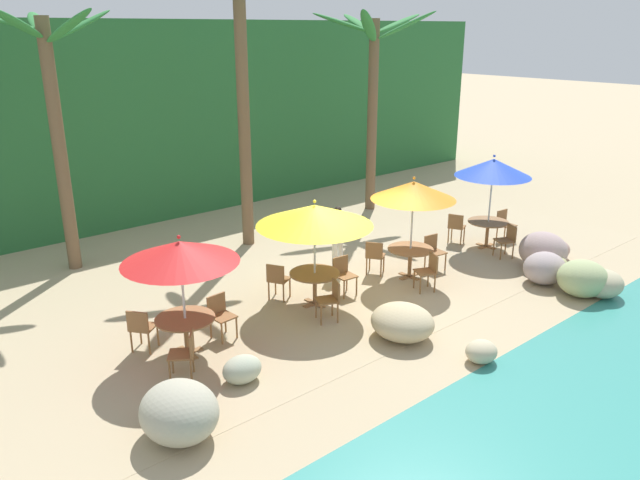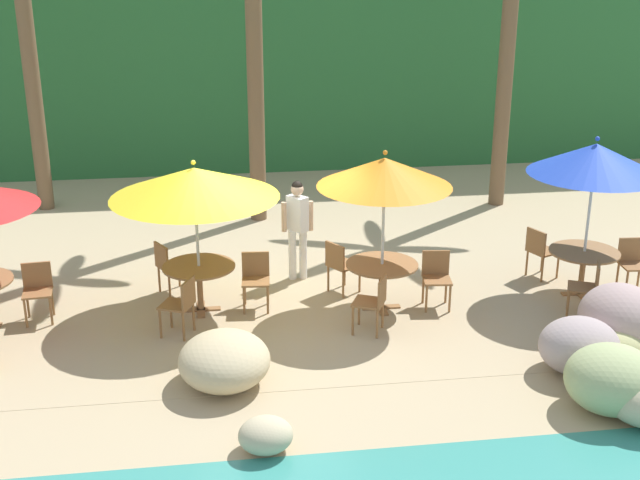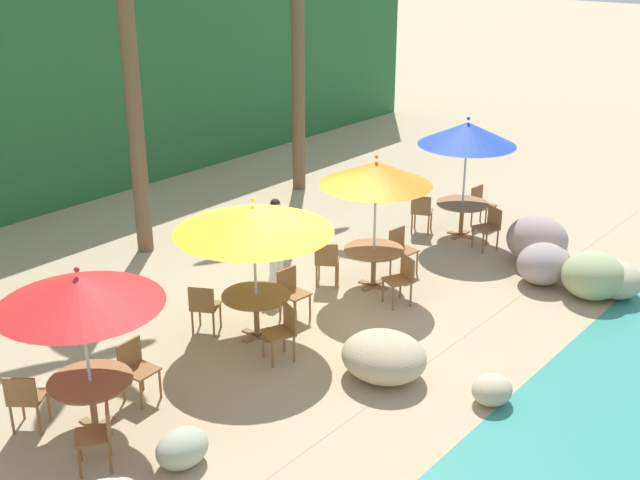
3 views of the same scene
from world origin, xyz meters
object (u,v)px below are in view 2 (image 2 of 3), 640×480
umbrella_orange (385,172)px  chair_yellow_inland (168,264)px  chair_yellow_seaward (256,276)px  chair_orange_inland (340,263)px  umbrella_yellow (194,183)px  dining_table_yellow (199,273)px  chair_blue_seaward (633,261)px  chair_blue_inland (540,249)px  palm_tree_third (511,2)px  chair_blue_left (589,285)px  palm_tree_nearest (24,11)px  chair_orange_seaward (436,275)px  chair_red_seaward (38,287)px  chair_yellow_left (182,303)px  chair_orange_left (374,300)px  dining_table_blue (584,258)px  waiter_in_white (297,223)px  dining_table_orange (382,271)px  umbrella_blue (595,159)px

umbrella_orange → chair_yellow_inland: bearing=162.8°
chair_yellow_seaward → chair_orange_inland: same height
umbrella_yellow → dining_table_yellow: size_ratio=2.27×
chair_blue_seaward → chair_blue_inland: same height
umbrella_orange → palm_tree_third: size_ratio=0.40×
chair_blue_left → palm_tree_nearest: palm_tree_nearest is taller
umbrella_orange → dining_table_yellow: bearing=173.7°
chair_orange_seaward → chair_blue_left: bearing=-18.5°
chair_red_seaward → chair_yellow_left: same height
chair_red_seaward → chair_orange_seaward: same height
chair_orange_left → dining_table_blue: size_ratio=0.79×
chair_orange_left → waiter_in_white: waiter_in_white is taller
chair_orange_seaward → chair_orange_inland: bearing=154.2°
chair_orange_seaward → chair_orange_inland: same height
dining_table_blue → chair_blue_seaward: (0.85, 0.03, -0.10)m
chair_yellow_seaward → chair_yellow_left: same height
dining_table_orange → umbrella_blue: 3.66m
chair_yellow_left → palm_tree_nearest: size_ratio=0.14×
dining_table_yellow → palm_tree_third: size_ratio=0.17×
dining_table_blue → dining_table_orange: bearing=-178.5°
chair_orange_inland → waiter_in_white: size_ratio=0.51×
dining_table_orange → chair_blue_inland: (2.86, 0.83, -0.10)m
umbrella_orange → chair_orange_seaward: (0.85, -0.01, -1.66)m
umbrella_orange → chair_orange_seaward: umbrella_orange is taller
umbrella_yellow → chair_orange_left: 3.12m
dining_table_blue → chair_yellow_left: bearing=-174.6°
dining_table_yellow → palm_tree_nearest: 7.33m
dining_table_orange → dining_table_blue: bearing=1.5°
chair_orange_left → dining_table_blue: 3.67m
chair_blue_seaward → palm_tree_nearest: 12.17m
chair_yellow_seaward → chair_blue_seaward: (6.03, -0.21, 0.00)m
dining_table_orange → chair_blue_seaward: 4.13m
chair_yellow_inland → chair_orange_inland: (2.71, -0.34, 0.00)m
dining_table_yellow → chair_blue_left: bearing=-10.1°
chair_red_seaward → umbrella_yellow: bearing=-0.8°
chair_red_seaward → waiter_in_white: waiter_in_white is taller
chair_red_seaward → chair_yellow_seaward: same height
chair_red_seaward → palm_tree_nearest: (-0.81, 5.60, 3.53)m
umbrella_yellow → chair_blue_left: bearing=-10.1°
umbrella_yellow → dining_table_yellow: 1.43m
chair_blue_seaward → waiter_in_white: 5.43m
umbrella_orange → waiter_in_white: bearing=129.7°
chair_yellow_left → chair_orange_seaward: same height
chair_yellow_left → chair_orange_inland: same height
chair_yellow_inland → umbrella_blue: umbrella_blue is taller
umbrella_orange → chair_orange_left: 1.87m
umbrella_orange → chair_blue_seaward: 4.45m
chair_blue_inland → chair_yellow_seaward: bearing=-173.9°
chair_yellow_seaward → umbrella_orange: size_ratio=0.35×
chair_red_seaward → waiter_in_white: bearing=14.4°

